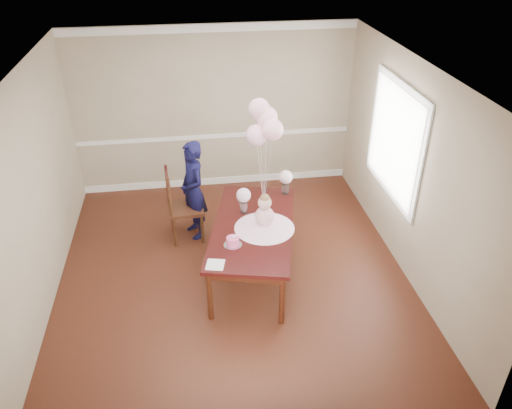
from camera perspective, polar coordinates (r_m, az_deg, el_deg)
name	(u,v)px	position (r m, az deg, el deg)	size (l,w,h in m)	color
floor	(233,273)	(6.70, -2.64, -7.78)	(4.50, 5.00, 0.00)	#34150D
ceiling	(227,71)	(5.43, -3.34, 14.98)	(4.50, 5.00, 0.02)	white
wall_back	(215,110)	(8.22, -4.75, 10.69)	(4.50, 0.02, 2.70)	tan
wall_front	(264,339)	(3.96, 0.88, -15.08)	(4.50, 0.02, 2.70)	tan
wall_left	(33,198)	(6.20, -24.11, 0.74)	(0.02, 5.00, 2.70)	tan
wall_right	(410,171)	(6.52, 17.17, 3.67)	(0.02, 5.00, 2.70)	tan
chair_rail_trim	(216,136)	(8.38, -4.61, 7.79)	(4.50, 0.02, 0.07)	white
crown_molding	(211,28)	(7.86, -5.17, 19.44)	(4.50, 0.02, 0.12)	white
baseboard_trim	(218,181)	(8.75, -4.38, 2.73)	(4.50, 0.02, 0.12)	white
window_frame	(395,140)	(6.84, 15.62, 7.08)	(0.02, 1.66, 1.56)	silver
window_blinds	(394,140)	(6.83, 15.48, 7.08)	(0.01, 1.50, 1.40)	white
dining_table_top	(253,227)	(6.29, -0.35, -2.56)	(0.99, 1.98, 0.05)	black
table_apron	(253,232)	(6.33, -0.35, -3.12)	(0.89, 1.88, 0.10)	black
table_leg_fl	(210,296)	(5.85, -5.30, -10.33)	(0.07, 0.07, 0.69)	black
table_leg_fr	(282,300)	(5.78, 3.00, -10.84)	(0.07, 0.07, 0.69)	black
table_leg_bl	(230,212)	(7.29, -2.94, -0.88)	(0.07, 0.07, 0.69)	black
table_leg_br	(287,215)	(7.24, 3.60, -1.18)	(0.07, 0.07, 0.69)	black
baby_skirt	(264,225)	(6.20, 0.97, -2.31)	(0.75, 0.75, 0.10)	#FFBBDB
baby_torso	(265,216)	(6.13, 0.98, -1.31)	(0.24, 0.24, 0.24)	pink
baby_head	(265,203)	(6.03, 1.00, 0.20)	(0.17, 0.17, 0.17)	#D8A395
baby_hair	(265,198)	(6.00, 1.00, 0.69)	(0.12, 0.12, 0.12)	brown
cake_platter	(233,245)	(5.93, -2.66, -4.61)	(0.22, 0.22, 0.01)	#B8B8BC
birthday_cake	(233,241)	(5.90, -2.67, -4.19)	(0.15, 0.15, 0.10)	#DE4680
cake_flower_a	(233,237)	(5.86, -2.69, -3.68)	(0.03, 0.03, 0.03)	white
cake_flower_b	(235,236)	(5.87, -2.38, -3.59)	(0.03, 0.03, 0.03)	white
rose_vase_near	(244,207)	(6.50, -1.42, -0.29)	(0.10, 0.10, 0.16)	white
roses_near	(244,195)	(6.40, -1.44, 1.07)	(0.19, 0.19, 0.19)	silver
rose_vase_far	(285,188)	(6.93, 3.38, 1.85)	(0.10, 0.10, 0.16)	silver
roses_far	(286,177)	(6.85, 3.43, 3.15)	(0.19, 0.19, 0.19)	white
napkin	(215,265)	(5.63, -4.68, -6.86)	(0.20, 0.20, 0.01)	white
balloon_weight	(264,203)	(6.72, 0.91, 0.21)	(0.04, 0.04, 0.02)	silver
balloon_a	(257,135)	(6.28, 0.08, 7.94)	(0.28, 0.28, 0.28)	#FFB4D3
balloon_b	(272,130)	(6.19, 1.89, 8.53)	(0.28, 0.28, 0.28)	#FFB4C2
balloon_c	(267,118)	(6.29, 1.25, 9.91)	(0.28, 0.28, 0.28)	#FFB4CA
balloon_d	(259,109)	(6.28, 0.36, 10.85)	(0.28, 0.28, 0.28)	#E5A2B4
balloon_ribbon_a	(260,175)	(6.52, 0.51, 3.36)	(0.00, 0.00, 0.83)	white
balloon_ribbon_b	(268,173)	(6.47, 1.37, 3.61)	(0.00, 0.00, 0.93)	silver
balloon_ribbon_c	(265,167)	(6.52, 1.07, 4.31)	(0.00, 0.00, 1.03)	white
balloon_ribbon_d	(262,163)	(6.51, 0.64, 4.76)	(0.00, 0.00, 1.13)	white
dining_chair_seat	(186,208)	(7.17, -8.03, -0.45)	(0.48, 0.48, 0.05)	#361A0E
chair_leg_fl	(175,232)	(7.14, -9.26, -3.17)	(0.04, 0.04, 0.46)	#381D0F
chair_leg_fr	(202,229)	(7.16, -6.17, -2.79)	(0.04, 0.04, 0.46)	#331D0D
chair_leg_bl	(172,218)	(7.46, -9.53, -1.53)	(0.04, 0.04, 0.46)	#35120E
chair_leg_br	(199,215)	(7.48, -6.58, -1.17)	(0.04, 0.04, 0.46)	#371A0F
chair_back_post_l	(170,198)	(6.84, -9.84, 0.74)	(0.04, 0.04, 0.60)	#331C0E
chair_back_post_r	(167,184)	(7.18, -10.09, 2.27)	(0.04, 0.04, 0.60)	black
chair_slat_low	(169,199)	(7.07, -9.87, 0.61)	(0.03, 0.43, 0.05)	#351D0E
chair_slat_mid	(168,188)	(6.99, -10.00, 1.83)	(0.03, 0.43, 0.05)	#3D1B10
chair_slat_top	(167,177)	(6.90, -10.13, 3.08)	(0.03, 0.43, 0.05)	#37130F
woman	(193,191)	(7.10, -7.20, 1.60)	(0.53, 0.36, 1.47)	black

